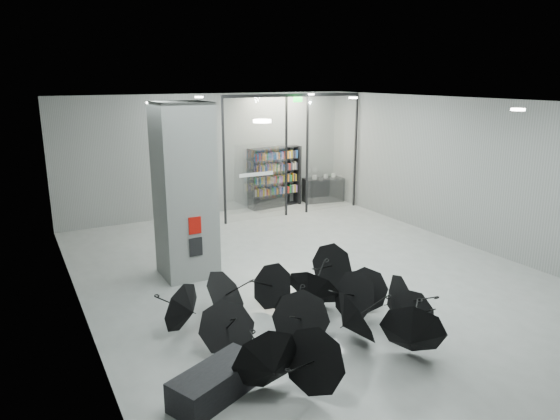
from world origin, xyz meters
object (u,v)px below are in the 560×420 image
column (185,191)px  bookshelf (275,177)px  umbrella_cluster (316,317)px  shop_counter (323,190)px  bench (216,383)px

column → bookshelf: 6.84m
column → umbrella_cluster: size_ratio=0.83×
shop_counter → umbrella_cluster: (-5.67, -8.44, -0.12)m
column → shop_counter: bearing=33.9°
column → shop_counter: 8.30m
bench → shop_counter: bearing=25.4°
column → shop_counter: column is taller
shop_counter → umbrella_cluster: bearing=-114.6°
bookshelf → umbrella_cluster: (-3.73, -8.65, -0.75)m
shop_counter → umbrella_cluster: size_ratio=0.31×
bench → bookshelf: bearing=33.6°
bench → bookshelf: 11.33m
column → bookshelf: (4.83, 4.75, -0.93)m
bookshelf → shop_counter: (1.94, -0.20, -0.63)m
bench → umbrella_cluster: (2.29, 0.92, 0.09)m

